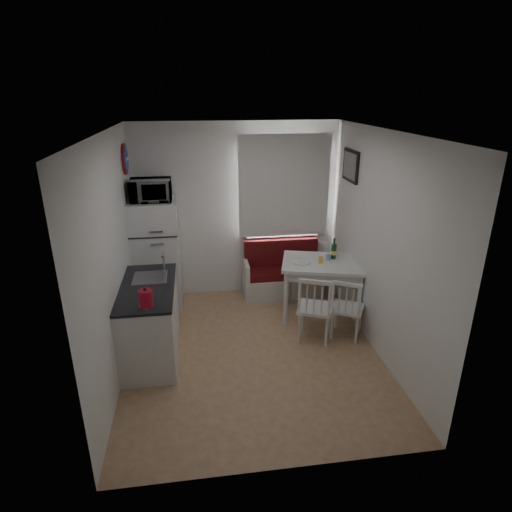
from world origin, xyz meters
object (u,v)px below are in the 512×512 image
Objects in this scene: wine_bottle at (334,248)px; chair_right at (350,303)px; bench at (282,278)px; fridge at (157,255)px; chair_left at (318,303)px; kitchen_counter at (150,320)px; dining_table at (323,268)px; kettle at (146,298)px; microwave at (151,190)px.

chair_right is at bearing -90.00° from wine_bottle.
fridge is at bearing -176.67° from bench.
chair_left is at bearing -32.53° from fridge.
kitchen_counter is 1.06× the size of dining_table.
kettle is at bearing -138.55° from chair_right.
microwave is 1.88m from kettle.
bench is 1.09m from wine_bottle.
chair_right is 2.99m from microwave.
chair_left is at bearing 14.21° from kettle.
chair_right is 1.80× the size of wine_bottle.
fridge is 2.49m from wine_bottle.
wine_bottle is (0.42, 0.76, 0.41)m from chair_left.
chair_right is at bearing -27.63° from fridge.
fridge is (-1.85, -0.11, 0.52)m from bench.
kitchen_counter is 0.77m from kettle.
kettle is at bearing -152.25° from wine_bottle.
bench is 0.94m from dining_table.
microwave reaches higher than dining_table.
bench is at bearing 3.33° from fridge.
kitchen_counter is 1.76m from microwave.
dining_table is 4.26× the size of wine_bottle.
chair_right is at bearing 23.33° from chair_left.
chair_left is 0.96m from wine_bottle.
dining_table is 0.71m from chair_right.
bench is (1.87, 1.35, -0.17)m from kitchen_counter.
kettle is 0.74× the size of wine_bottle.
chair_left is 2.09m from kettle.
wine_bottle is (2.43, -0.47, -0.78)m from microwave.
fridge reaches higher than chair_right.
kettle is (-1.98, -0.50, 0.46)m from chair_left.
microwave is 2.60m from wine_bottle.
chair_left is 2.48× the size of kettle.
microwave is (-1.85, -0.16, 1.46)m from bench.
dining_table is at bearing -60.81° from bench.
chair_left is 1.02× the size of chair_right.
chair_right is 2.76m from fridge.
chair_right is at bearing -67.24° from bench.
chair_left is at bearing -1.00° from kitchen_counter.
chair_left is 1.01× the size of microwave.
wine_bottle is at bearing -47.20° from bench.
kitchen_counter is 2.44× the size of chair_left.
kettle is (0.03, -1.78, 0.21)m from fridge.
kettle is (-2.23, -1.16, 0.28)m from dining_table.
chair_left is 0.43m from chair_right.
fridge is 7.34× the size of kettle.
kitchen_counter is at bearing -90.90° from fridge.
fridge reaches higher than chair_left.
fridge is at bearing 90.97° from kettle.
fridge is 0.95m from microwave.
bench is 2.72m from kettle.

